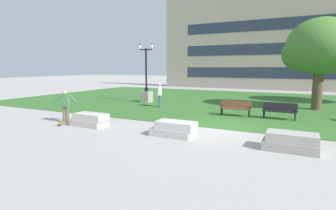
{
  "coord_description": "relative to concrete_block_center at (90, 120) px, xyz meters",
  "views": [
    {
      "loc": [
        3.52,
        -11.83,
        2.88
      ],
      "look_at": [
        -1.72,
        -1.4,
        1.2
      ],
      "focal_mm": 28.0,
      "sensor_mm": 36.0,
      "label": 1
    }
  ],
  "objects": [
    {
      "name": "person_skateboarder",
      "position": [
        -1.69,
        0.04,
        0.66
      ],
      "size": [
        0.96,
        0.8,
        1.71
      ],
      "color": "brown",
      "rests_on": "ground"
    },
    {
      "name": "concrete_block_center",
      "position": [
        0.0,
        0.0,
        0.0
      ],
      "size": [
        1.87,
        0.9,
        0.64
      ],
      "color": "#B2ADA3",
      "rests_on": "ground"
    },
    {
      "name": "park_bench_near_left",
      "position": [
        5.83,
        5.94,
        0.23
      ],
      "size": [
        1.82,
        0.61,
        0.9
      ],
      "color": "brown",
      "rests_on": "grass_lawn"
    },
    {
      "name": "ground_plane",
      "position": [
        5.62,
        2.23,
        -0.31
      ],
      "size": [
        140.0,
        140.0,
        0.0
      ],
      "primitive_type": "plane",
      "color": "#A3A09B"
    },
    {
      "name": "park_bench_near_right",
      "position": [
        8.24,
        6.06,
        0.23
      ],
      "size": [
        1.8,
        0.54,
        0.9
      ],
      "color": "black",
      "rests_on": "grass_lawn"
    },
    {
      "name": "lamp_post_left",
      "position": [
        -2.11,
        8.83,
        0.69
      ],
      "size": [
        1.32,
        0.8,
        4.78
      ],
      "color": "gray",
      "rests_on": "grass_lawn"
    },
    {
      "name": "concrete_block_right",
      "position": [
        9.0,
        0.19,
        0.0
      ],
      "size": [
        1.8,
        0.9,
        0.64
      ],
      "color": "#9E9991",
      "rests_on": "ground"
    },
    {
      "name": "tree_near_left",
      "position": [
        10.2,
        10.75,
        3.88
      ],
      "size": [
        4.63,
        4.41,
        6.12
      ],
      "color": "brown",
      "rests_on": "grass_lawn"
    },
    {
      "name": "person_bystander_near_lawn",
      "position": [
        0.14,
        6.98,
        0.68
      ],
      "size": [
        0.36,
        0.78,
        1.71
      ],
      "color": "#384C7A",
      "rests_on": "grass_lawn"
    },
    {
      "name": "grass_lawn",
      "position": [
        5.62,
        12.23,
        -0.3
      ],
      "size": [
        40.0,
        20.0,
        0.02
      ],
      "primitive_type": "cube",
      "color": "#336628",
      "rests_on": "ground"
    },
    {
      "name": "concrete_block_left",
      "position": [
        4.53,
        0.13,
        0.0
      ],
      "size": [
        1.89,
        0.9,
        0.64
      ],
      "color": "#BCB7B2",
      "rests_on": "ground"
    },
    {
      "name": "building_facade_distant",
      "position": [
        4.83,
        26.72,
        6.18
      ],
      "size": [
        27.91,
        1.03,
        12.99
      ],
      "color": "gray",
      "rests_on": "ground"
    },
    {
      "name": "skateboard",
      "position": [
        -1.57,
        -0.36,
        -0.22
      ],
      "size": [
        0.73,
        0.96,
        0.14
      ],
      "color": "olive",
      "rests_on": "ground"
    }
  ]
}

